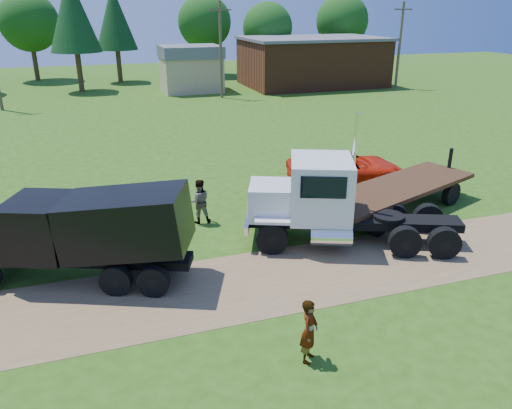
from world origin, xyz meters
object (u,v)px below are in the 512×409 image
object	(u,v)px
orange_pickup	(347,169)
spectator_a	(309,331)
white_semi_tractor	(322,201)
black_dump_truck	(87,230)
flatbed_trailer	(396,192)

from	to	relation	value
orange_pickup	spectator_a	size ratio (longest dim) A/B	3.42
white_semi_tractor	black_dump_truck	distance (m)	8.54
flatbed_trailer	black_dump_truck	bearing A→B (deg)	167.54
orange_pickup	flatbed_trailer	xyz separation A→B (m)	(0.35, -3.95, 0.10)
white_semi_tractor	flatbed_trailer	size ratio (longest dim) A/B	0.93
white_semi_tractor	flatbed_trailer	xyz separation A→B (m)	(4.45, 1.73, -0.75)
orange_pickup	flatbed_trailer	world-z (taller)	flatbed_trailer
flatbed_trailer	spectator_a	xyz separation A→B (m)	(-7.79, -8.04, -0.05)
black_dump_truck	flatbed_trailer	distance (m)	13.16
orange_pickup	black_dump_truck	bearing A→B (deg)	126.53
spectator_a	black_dump_truck	bearing A→B (deg)	78.47
black_dump_truck	orange_pickup	world-z (taller)	black_dump_truck
white_semi_tractor	black_dump_truck	size ratio (longest dim) A/B	1.10
flatbed_trailer	white_semi_tractor	bearing A→B (deg)	-179.45
black_dump_truck	orange_pickup	xyz separation A→B (m)	(12.65, 5.82, -0.93)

